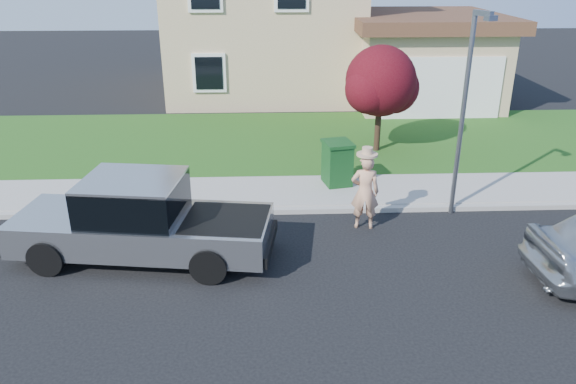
% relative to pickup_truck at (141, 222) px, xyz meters
% --- Properties ---
extents(ground, '(80.00, 80.00, 0.00)m').
position_rel_pickup_truck_xyz_m(ground, '(2.60, -0.85, -0.82)').
color(ground, black).
rests_on(ground, ground).
extents(curb, '(40.00, 0.20, 0.12)m').
position_rel_pickup_truck_xyz_m(curb, '(3.60, 2.05, -0.76)').
color(curb, gray).
rests_on(curb, ground).
extents(sidewalk, '(40.00, 2.00, 0.15)m').
position_rel_pickup_truck_xyz_m(sidewalk, '(3.60, 3.15, -0.74)').
color(sidewalk, gray).
rests_on(sidewalk, ground).
extents(lawn, '(40.00, 7.00, 0.10)m').
position_rel_pickup_truck_xyz_m(lawn, '(3.60, 7.65, -0.77)').
color(lawn, '#1B3F12').
rests_on(lawn, ground).
extents(house, '(14.00, 11.30, 6.85)m').
position_rel_pickup_truck_xyz_m(house, '(3.92, 15.53, 2.35)').
color(house, tan).
rests_on(house, ground).
extents(pickup_truck, '(5.51, 2.49, 1.75)m').
position_rel_pickup_truck_xyz_m(pickup_truck, '(0.00, 0.00, 0.00)').
color(pickup_truck, black).
rests_on(pickup_truck, ground).
extents(woman, '(0.70, 0.51, 1.94)m').
position_rel_pickup_truck_xyz_m(woman, '(4.78, 1.20, 0.10)').
color(woman, tan).
rests_on(woman, ground).
extents(ornamental_tree, '(2.38, 2.15, 3.27)m').
position_rel_pickup_truck_xyz_m(ornamental_tree, '(6.11, 6.47, 1.38)').
color(ornamental_tree, black).
rests_on(ornamental_tree, lawn).
extents(trash_bin, '(0.87, 0.95, 1.17)m').
position_rel_pickup_truck_xyz_m(trash_bin, '(4.44, 3.55, -0.07)').
color(trash_bin, '#103D16').
rests_on(trash_bin, sidewalk).
extents(street_lamp, '(0.38, 0.61, 4.75)m').
position_rel_pickup_truck_xyz_m(street_lamp, '(7.07, 1.85, 1.89)').
color(street_lamp, slate).
rests_on(street_lamp, ground).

